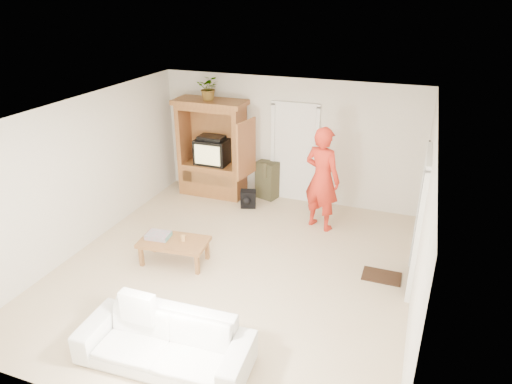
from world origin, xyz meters
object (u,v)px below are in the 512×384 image
sofa (165,342)px  armoire (213,155)px  man (322,179)px  coffee_table (174,243)px

sofa → armoire: bearing=105.6°
armoire → man: armoire is taller
coffee_table → sofa: bearing=-69.2°
armoire → coffee_table: (0.58, -2.82, -0.55)m
coffee_table → armoire: bearing=95.8°
sofa → coffee_table: 2.25m
man → sofa: size_ratio=0.94×
sofa → coffee_table: bearing=114.1°
man → sofa: 4.25m
man → coffee_table: 2.93m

